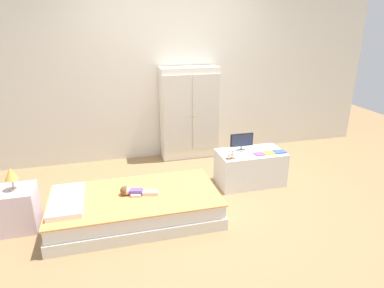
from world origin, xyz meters
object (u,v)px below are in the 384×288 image
tv_stand (250,168)px  bed (136,207)px  tv_monitor (242,141)px  book_blue (279,152)px  wardrobe (190,113)px  rocking_horse_toy (231,154)px  table_lamp (11,175)px  doll (132,191)px  book_purple (259,154)px  book_yellow (269,153)px  nightstand (18,209)px

tv_stand → bed: bearing=-162.8°
tv_monitor → book_blue: bearing=-22.7°
wardrobe → rocking_horse_toy: size_ratio=11.02×
bed → table_lamp: 1.23m
doll → wardrobe: (1.01, 1.52, 0.36)m
wardrobe → table_lamp: bearing=-146.6°
book_blue → rocking_horse_toy: bearing=-176.1°
book_purple → tv_stand: bearing=120.9°
tv_monitor → bed: bearing=-158.8°
book_yellow → tv_stand: bearing=151.4°
table_lamp → nightstand: bearing=180.0°
bed → book_blue: (1.83, 0.36, 0.30)m
bed → book_purple: 1.63m
bed → table_lamp: (-1.14, 0.13, 0.45)m
doll → table_lamp: bearing=173.8°
wardrobe → book_yellow: wardrobe is taller
doll → book_purple: size_ratio=3.36×
tv_stand → doll: bearing=-163.4°
bed → rocking_horse_toy: 1.26m
wardrobe → rocking_horse_toy: 1.25m
doll → book_blue: book_blue is taller
doll → book_blue: size_ratio=2.62×
table_lamp → book_yellow: bearing=4.6°
doll → book_yellow: book_yellow is taller
tv_stand → book_yellow: 0.31m
table_lamp → rocking_horse_toy: size_ratio=1.86×
bed → doll: size_ratio=4.43×
rocking_horse_toy → doll: bearing=-165.8°
book_blue → tv_monitor: bearing=157.3°
bed → book_purple: book_purple is taller
bed → tv_monitor: tv_monitor is taller
table_lamp → rocking_horse_toy: bearing=4.5°
tv_monitor → book_yellow: bearing=-32.1°
rocking_horse_toy → table_lamp: bearing=-175.5°
doll → book_purple: bearing=12.4°
bed → book_purple: size_ratio=14.88×
tv_monitor → doll: bearing=-159.5°
nightstand → tv_monitor: size_ratio=1.47×
tv_monitor → rocking_horse_toy: 0.33m
book_purple → tv_monitor: bearing=131.6°
rocking_horse_toy → book_blue: rocking_horse_toy is taller
nightstand → table_lamp: (0.00, 0.00, 0.37)m
tv_monitor → book_blue: tv_monitor is taller
bed → doll: 0.18m
wardrobe → bed: bearing=-122.6°
rocking_horse_toy → wardrobe: bearing=98.9°
book_purple → book_blue: bearing=0.0°
nightstand → book_yellow: book_yellow is taller
nightstand → bed: bearing=-6.6°
doll → bed: bearing=-21.0°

